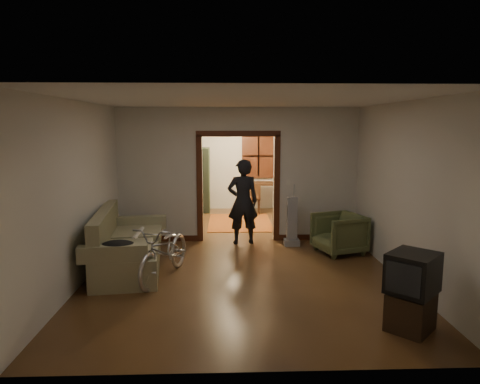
{
  "coord_description": "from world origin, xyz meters",
  "views": [
    {
      "loc": [
        -0.28,
        -8.16,
        2.42
      ],
      "look_at": [
        0.0,
        -0.3,
        1.2
      ],
      "focal_mm": 32.0,
      "sensor_mm": 36.0,
      "label": 1
    }
  ],
  "objects_px": {
    "armchair": "(339,234)",
    "person": "(243,202)",
    "bicycle": "(165,251)",
    "locker": "(194,180)",
    "sofa": "(129,240)",
    "desk": "(269,197)"
  },
  "relations": [
    {
      "from": "sofa",
      "to": "bicycle",
      "type": "bearing_deg",
      "value": -41.61
    },
    {
      "from": "person",
      "to": "desk",
      "type": "bearing_deg",
      "value": -113.67
    },
    {
      "from": "armchair",
      "to": "person",
      "type": "bearing_deg",
      "value": -130.88
    },
    {
      "from": "armchair",
      "to": "person",
      "type": "relative_size",
      "value": 0.48
    },
    {
      "from": "person",
      "to": "locker",
      "type": "bearing_deg",
      "value": -77.72
    },
    {
      "from": "armchair",
      "to": "locker",
      "type": "distance_m",
      "value": 5.12
    },
    {
      "from": "sofa",
      "to": "bicycle",
      "type": "height_order",
      "value": "sofa"
    },
    {
      "from": "person",
      "to": "desk",
      "type": "xyz_separation_m",
      "value": [
        0.89,
        3.26,
        -0.46
      ]
    },
    {
      "from": "sofa",
      "to": "locker",
      "type": "height_order",
      "value": "locker"
    },
    {
      "from": "bicycle",
      "to": "desk",
      "type": "relative_size",
      "value": 1.54
    },
    {
      "from": "bicycle",
      "to": "person",
      "type": "distance_m",
      "value": 2.46
    },
    {
      "from": "armchair",
      "to": "desk",
      "type": "xyz_separation_m",
      "value": [
        -0.91,
        4.01,
        0.03
      ]
    },
    {
      "from": "sofa",
      "to": "person",
      "type": "bearing_deg",
      "value": 30.77
    },
    {
      "from": "sofa",
      "to": "locker",
      "type": "distance_m",
      "value": 4.95
    },
    {
      "from": "person",
      "to": "locker",
      "type": "height_order",
      "value": "locker"
    },
    {
      "from": "bicycle",
      "to": "person",
      "type": "height_order",
      "value": "person"
    },
    {
      "from": "person",
      "to": "locker",
      "type": "xyz_separation_m",
      "value": [
        -1.25,
        3.32,
        0.03
      ]
    },
    {
      "from": "sofa",
      "to": "armchair",
      "type": "relative_size",
      "value": 2.63
    },
    {
      "from": "bicycle",
      "to": "locker",
      "type": "relative_size",
      "value": 0.95
    },
    {
      "from": "locker",
      "to": "bicycle",
      "type": "bearing_deg",
      "value": -91.18
    },
    {
      "from": "bicycle",
      "to": "armchair",
      "type": "distance_m",
      "value": 3.38
    },
    {
      "from": "locker",
      "to": "armchair",
      "type": "bearing_deg",
      "value": -53.48
    }
  ]
}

